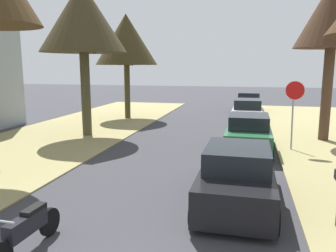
% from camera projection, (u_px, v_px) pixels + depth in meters
% --- Properties ---
extents(stop_sign_far, '(0.81, 0.50, 2.95)m').
position_uv_depth(stop_sign_far, '(294.00, 100.00, 14.14)').
color(stop_sign_far, '#9EA0A5').
rests_on(stop_sign_far, grass_verge_right).
extents(street_tree_right_mid_b, '(3.40, 3.40, 7.65)m').
position_uv_depth(street_tree_right_mid_b, '(333.00, 14.00, 15.38)').
color(street_tree_right_mid_b, '#4F3828').
rests_on(street_tree_right_mid_b, grass_verge_right).
extents(street_tree_left_mid_b, '(4.32, 4.32, 7.66)m').
position_uv_depth(street_tree_left_mid_b, '(83.00, 18.00, 16.58)').
color(street_tree_left_mid_b, '#48422A').
rests_on(street_tree_left_mid_b, grass_verge_left).
extents(street_tree_left_far, '(4.19, 4.19, 7.01)m').
position_uv_depth(street_tree_left_far, '(126.00, 40.00, 22.54)').
color(street_tree_left_far, '#453E22').
rests_on(street_tree_left_far, grass_verge_left).
extents(parked_sedan_black, '(1.98, 4.42, 1.57)m').
position_uv_depth(parked_sedan_black, '(237.00, 176.00, 8.84)').
color(parked_sedan_black, black).
rests_on(parked_sedan_black, ground).
extents(parked_sedan_green, '(1.98, 4.42, 1.57)m').
position_uv_depth(parked_sedan_green, '(248.00, 134.00, 14.44)').
color(parked_sedan_green, '#28663D').
rests_on(parked_sedan_green, ground).
extents(parked_sedan_silver, '(1.98, 4.42, 1.57)m').
position_uv_depth(parked_sedan_silver, '(247.00, 112.00, 21.14)').
color(parked_sedan_silver, '#BCBCC1').
rests_on(parked_sedan_silver, ground).
extents(parked_sedan_navy, '(1.98, 4.42, 1.57)m').
position_uv_depth(parked_sedan_navy, '(249.00, 103.00, 26.72)').
color(parked_sedan_navy, navy).
rests_on(parked_sedan_navy, ground).
extents(parked_motorcycle, '(0.60, 2.05, 0.97)m').
position_uv_depth(parked_motorcycle, '(27.00, 229.00, 6.48)').
color(parked_motorcycle, black).
rests_on(parked_motorcycle, ground).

